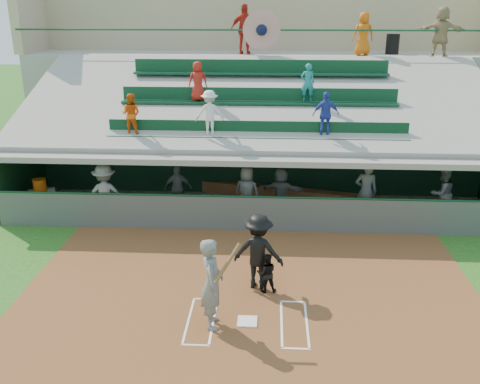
# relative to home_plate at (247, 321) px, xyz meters

# --- Properties ---
(ground) EXTENTS (100.00, 100.00, 0.00)m
(ground) POSITION_rel_home_plate_xyz_m (0.00, 0.00, -0.04)
(ground) COLOR #255919
(ground) RESTS_ON ground
(dirt_slab) EXTENTS (11.00, 9.00, 0.02)m
(dirt_slab) POSITION_rel_home_plate_xyz_m (0.00, 0.50, -0.03)
(dirt_slab) COLOR brown
(dirt_slab) RESTS_ON ground
(home_plate) EXTENTS (0.43, 0.43, 0.03)m
(home_plate) POSITION_rel_home_plate_xyz_m (0.00, 0.00, 0.00)
(home_plate) COLOR white
(home_plate) RESTS_ON dirt_slab
(batters_box_chalk) EXTENTS (2.65, 1.85, 0.01)m
(batters_box_chalk) POSITION_rel_home_plate_xyz_m (0.00, 0.00, -0.01)
(batters_box_chalk) COLOR white
(batters_box_chalk) RESTS_ON dirt_slab
(dugout_floor) EXTENTS (16.00, 3.50, 0.04)m
(dugout_floor) POSITION_rel_home_plate_xyz_m (0.00, 6.75, -0.02)
(dugout_floor) COLOR gray
(dugout_floor) RESTS_ON ground
(concourse_slab) EXTENTS (20.00, 3.00, 4.60)m
(concourse_slab) POSITION_rel_home_plate_xyz_m (0.00, 13.50, 2.26)
(concourse_slab) COLOR gray
(concourse_slab) RESTS_ON ground
(grandstand) EXTENTS (20.40, 10.40, 7.80)m
(grandstand) POSITION_rel_home_plate_xyz_m (-0.01, 10.51, 2.23)
(grandstand) COLOR #505651
(grandstand) RESTS_ON ground
(batter_at_plate) EXTENTS (0.92, 0.82, 2.03)m
(batter_at_plate) POSITION_rel_home_plate_xyz_m (-0.75, -0.15, 1.01)
(batter_at_plate) COLOR #5E615C
(batter_at_plate) RESTS_ON dirt_slab
(catcher) EXTENTS (0.52, 0.43, 0.99)m
(catcher) POSITION_rel_home_plate_xyz_m (0.40, 1.36, 0.48)
(catcher) COLOR black
(catcher) RESTS_ON dirt_slab
(home_umpire) EXTENTS (1.33, 0.91, 1.89)m
(home_umpire) POSITION_rel_home_plate_xyz_m (0.19, 1.60, 0.93)
(home_umpire) COLOR black
(home_umpire) RESTS_ON dirt_slab
(dugout_bench) EXTENTS (13.30, 3.79, 0.41)m
(dugout_bench) POSITION_rel_home_plate_xyz_m (0.15, 8.02, 0.21)
(dugout_bench) COLOR #996237
(dugout_bench) RESTS_ON dugout_floor
(white_table) EXTENTS (1.04, 0.93, 0.74)m
(white_table) POSITION_rel_home_plate_xyz_m (-7.06, 6.05, 0.38)
(white_table) COLOR white
(white_table) RESTS_ON dugout_floor
(water_cooler) EXTENTS (0.42, 0.42, 0.42)m
(water_cooler) POSITION_rel_home_plate_xyz_m (-7.08, 6.03, 0.96)
(water_cooler) COLOR #E45D0D
(water_cooler) RESTS_ON white_table
(dugout_player_a) EXTENTS (1.37, 0.95, 1.94)m
(dugout_player_a) POSITION_rel_home_plate_xyz_m (-4.66, 5.24, 0.98)
(dugout_player_a) COLOR #585A55
(dugout_player_a) RESTS_ON dugout_floor
(dugout_player_b) EXTENTS (0.95, 0.51, 1.54)m
(dugout_player_b) POSITION_rel_home_plate_xyz_m (-2.61, 6.54, 0.78)
(dugout_player_b) COLOR #61645E
(dugout_player_b) RESTS_ON dugout_floor
(dugout_player_c) EXTENTS (0.96, 0.77, 1.71)m
(dugout_player_c) POSITION_rel_home_plate_xyz_m (-0.29, 6.01, 0.86)
(dugout_player_c) COLOR #555853
(dugout_player_c) RESTS_ON dugout_floor
(dugout_player_d) EXTENTS (1.53, 0.72, 1.58)m
(dugout_player_d) POSITION_rel_home_plate_xyz_m (0.80, 6.40, 0.80)
(dugout_player_d) COLOR #61645E
(dugout_player_d) RESTS_ON dugout_floor
(dugout_player_e) EXTENTS (0.73, 0.50, 1.92)m
(dugout_player_e) POSITION_rel_home_plate_xyz_m (3.47, 6.03, 0.97)
(dugout_player_e) COLOR #535550
(dugout_player_e) RESTS_ON dugout_floor
(dugout_player_f) EXTENTS (1.01, 0.91, 1.71)m
(dugout_player_f) POSITION_rel_home_plate_xyz_m (5.93, 6.30, 0.86)
(dugout_player_f) COLOR #61645E
(dugout_player_f) RESTS_ON dugout_floor
(trash_bin) EXTENTS (0.54, 0.54, 0.81)m
(trash_bin) POSITION_rel_home_plate_xyz_m (5.41, 13.15, 4.97)
(trash_bin) COLOR black
(trash_bin) RESTS_ON concourse_slab
(concourse_staff_a) EXTENTS (1.22, 0.64, 1.99)m
(concourse_staff_a) POSITION_rel_home_plate_xyz_m (-0.70, 12.68, 5.56)
(concourse_staff_a) COLOR #AF2114
(concourse_staff_a) RESTS_ON concourse_slab
(concourse_staff_b) EXTENTS (0.83, 0.55, 1.69)m
(concourse_staff_b) POSITION_rel_home_plate_xyz_m (4.06, 12.37, 5.41)
(concourse_staff_b) COLOR #D25B0C
(concourse_staff_b) RESTS_ON concourse_slab
(concourse_staff_c) EXTENTS (1.86, 1.05, 1.91)m
(concourse_staff_c) POSITION_rel_home_plate_xyz_m (7.03, 12.14, 5.52)
(concourse_staff_c) COLOR tan
(concourse_staff_c) RESTS_ON concourse_slab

